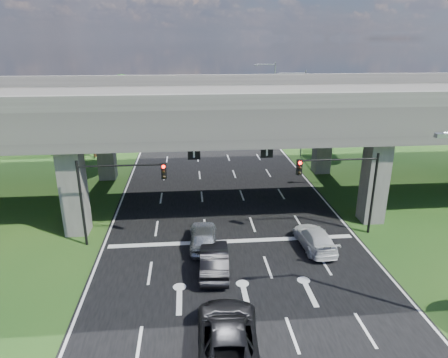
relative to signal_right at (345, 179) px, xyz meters
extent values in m
plane|color=#194415|center=(-7.82, -3.94, -4.19)|extent=(160.00, 160.00, 0.00)
cube|color=black|center=(-7.82, 6.06, -4.17)|extent=(18.00, 120.00, 0.03)
cube|color=#3D3B38|center=(-7.82, 8.06, 3.81)|extent=(80.00, 15.00, 2.00)
cube|color=#5A5853|center=(-7.82, 0.81, 5.31)|extent=(80.00, 0.50, 1.00)
cube|color=#5A5853|center=(-7.82, 15.31, 5.31)|extent=(80.00, 0.50, 1.00)
cube|color=#5A5853|center=(-18.82, 2.06, -0.69)|extent=(1.60, 1.60, 7.00)
cube|color=#5A5853|center=(-18.82, 14.06, -0.69)|extent=(1.60, 1.60, 7.00)
cube|color=#5A5853|center=(3.18, 2.06, -0.69)|extent=(1.60, 1.60, 7.00)
cube|color=#5A5853|center=(3.18, 14.06, -0.69)|extent=(1.60, 1.60, 7.00)
cube|color=black|center=(-10.32, 1.06, 1.81)|extent=(0.85, 0.06, 0.85)
cube|color=black|center=(-5.32, 1.06, 1.81)|extent=(0.85, 0.06, 0.85)
cube|color=#9E9E99|center=(-33.82, 31.06, -2.19)|extent=(20.00, 10.00, 4.00)
cylinder|color=black|center=(2.18, 0.06, -1.19)|extent=(0.18, 0.18, 6.00)
cylinder|color=black|center=(-0.57, 0.06, 1.41)|extent=(5.50, 0.12, 0.12)
cube|color=black|center=(-3.32, -0.12, 1.01)|extent=(0.35, 0.28, 1.05)
sphere|color=#FF0C05|center=(-3.32, -0.28, 1.36)|extent=(0.22, 0.22, 0.22)
cylinder|color=black|center=(-17.82, 0.06, -1.19)|extent=(0.18, 0.18, 6.00)
cylinder|color=black|center=(-15.07, 0.06, 1.41)|extent=(5.50, 0.12, 0.12)
cube|color=black|center=(-12.32, -0.12, 1.01)|extent=(0.35, 0.28, 1.05)
sphere|color=#FF0C05|center=(-12.32, -0.28, 1.36)|extent=(0.22, 0.22, 0.22)
cube|color=gray|center=(-0.32, -9.94, 5.41)|extent=(0.60, 0.25, 0.18)
cylinder|color=gray|center=(2.68, 20.06, 0.81)|extent=(0.16, 0.16, 10.00)
cylinder|color=gray|center=(1.18, 20.06, 5.51)|extent=(3.00, 0.10, 0.10)
cube|color=gray|center=(-0.32, 20.06, 5.41)|extent=(0.60, 0.25, 0.18)
cylinder|color=gray|center=(2.68, 36.06, 0.81)|extent=(0.16, 0.16, 10.00)
cylinder|color=gray|center=(1.18, 36.06, 5.51)|extent=(3.00, 0.10, 0.10)
cube|color=gray|center=(-0.32, 36.06, 5.41)|extent=(0.60, 0.25, 0.18)
cylinder|color=black|center=(-21.82, 22.06, -2.54)|extent=(0.36, 0.36, 3.30)
sphere|color=#194A13|center=(-21.82, 22.06, 0.46)|extent=(4.50, 4.50, 4.50)
sphere|color=#194A13|center=(-21.42, 21.76, 1.81)|extent=(3.60, 3.60, 3.60)
sphere|color=#194A13|center=(-22.12, 22.46, -0.44)|extent=(3.30, 3.30, 3.30)
cylinder|color=black|center=(-24.82, 30.06, -2.76)|extent=(0.36, 0.36, 2.86)
sphere|color=#194A13|center=(-24.82, 30.06, -0.16)|extent=(3.90, 3.90, 3.90)
sphere|color=#194A13|center=(-24.42, 29.76, 1.01)|extent=(3.12, 3.12, 3.12)
sphere|color=#194A13|center=(-25.12, 30.46, -0.94)|extent=(2.86, 2.86, 2.86)
cylinder|color=black|center=(-20.82, 38.06, -2.43)|extent=(0.36, 0.36, 3.52)
sphere|color=#194A13|center=(-20.82, 38.06, 0.77)|extent=(4.80, 4.80, 4.80)
sphere|color=#194A13|center=(-20.42, 37.76, 2.21)|extent=(3.84, 3.84, 3.84)
sphere|color=#194A13|center=(-21.12, 38.46, -0.19)|extent=(3.52, 3.52, 3.52)
cylinder|color=black|center=(5.18, 24.06, -2.65)|extent=(0.36, 0.36, 3.08)
sphere|color=#194A13|center=(5.18, 24.06, 0.15)|extent=(4.20, 4.20, 4.20)
sphere|color=#194A13|center=(5.58, 23.76, 1.41)|extent=(3.36, 3.36, 3.36)
sphere|color=#194A13|center=(4.88, 24.46, -0.69)|extent=(3.08, 3.08, 3.08)
cylinder|color=black|center=(8.18, 32.06, -2.76)|extent=(0.36, 0.36, 2.86)
sphere|color=#194A13|center=(8.18, 32.06, -0.16)|extent=(3.90, 3.90, 3.90)
sphere|color=#194A13|center=(8.58, 31.76, 1.01)|extent=(3.12, 3.12, 3.12)
sphere|color=#194A13|center=(7.88, 32.46, -0.94)|extent=(2.86, 2.86, 2.86)
cylinder|color=black|center=(4.18, 40.06, -2.54)|extent=(0.36, 0.36, 3.30)
sphere|color=#194A13|center=(4.18, 40.06, 0.46)|extent=(4.50, 4.50, 4.50)
sphere|color=#194A13|center=(4.58, 39.76, 1.81)|extent=(3.60, 3.60, 3.60)
sphere|color=#194A13|center=(3.88, 40.46, -0.44)|extent=(3.30, 3.30, 3.30)
imported|color=#B2B6BA|center=(-9.86, -0.94, -3.38)|extent=(1.99, 4.63, 1.56)
imported|color=black|center=(-9.34, -4.07, -3.38)|extent=(1.94, 4.82, 1.56)
imported|color=silver|center=(-2.42, -1.79, -3.48)|extent=(2.11, 4.74, 1.35)
imported|color=black|center=(-9.20, -10.79, -3.33)|extent=(3.12, 6.14, 1.66)
camera|label=1|loc=(-10.67, -25.00, 9.14)|focal=32.00mm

